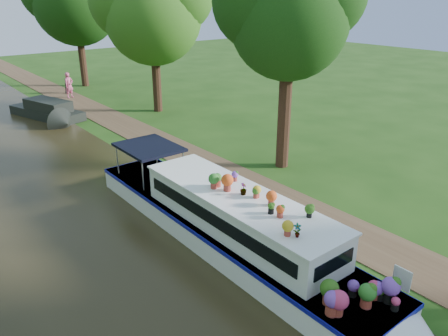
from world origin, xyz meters
TOP-DOWN VIEW (x-y plane):
  - ground at (0.00, 0.00)m, footprint 100.00×100.00m
  - canal_water at (-6.00, 0.00)m, footprint 10.00×100.00m
  - towpath at (1.20, 0.00)m, footprint 2.20×100.00m
  - plant_boat at (-2.25, -1.10)m, footprint 2.29×13.52m
  - tree_near_overhang at (3.79, 3.06)m, footprint 5.52×5.28m
  - tree_near_mid at (4.48, 15.08)m, footprint 6.90×6.60m
  - second_boat at (-1.75, 17.54)m, footprint 3.21×6.39m
  - pedestrian_pink at (1.36, 22.35)m, footprint 0.77×0.63m
  - pedestrian_dark at (1.90, 23.94)m, footprint 0.89×0.78m
  - verge_plant at (-0.41, 0.28)m, footprint 0.49×0.45m

SIDE VIEW (x-z plane):
  - ground at x=0.00m, z-range 0.00..0.00m
  - canal_water at x=-6.00m, z-range 0.00..0.02m
  - towpath at x=1.20m, z-range 0.00..0.03m
  - verge_plant at x=-0.41m, z-range 0.00..0.45m
  - second_boat at x=-1.75m, z-range -0.11..1.06m
  - pedestrian_dark at x=1.90m, z-range 0.03..1.56m
  - plant_boat at x=-2.25m, z-range -0.26..1.96m
  - pedestrian_pink at x=1.36m, z-range 0.03..1.87m
  - tree_near_mid at x=4.48m, z-range 1.74..11.14m
  - tree_near_overhang at x=3.79m, z-range 2.11..11.10m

